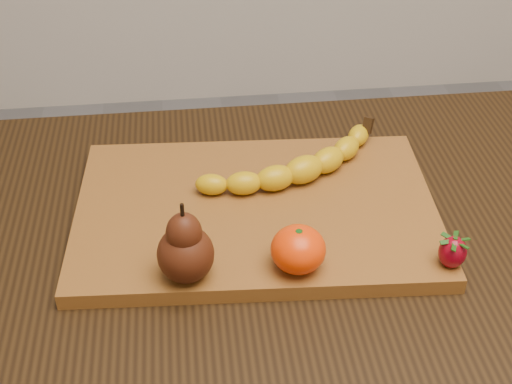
{
  "coord_description": "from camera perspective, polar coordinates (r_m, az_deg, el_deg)",
  "views": [
    {
      "loc": [
        -0.14,
        -0.64,
        1.33
      ],
      "look_at": [
        -0.06,
        0.07,
        0.8
      ],
      "focal_mm": 50.0,
      "sensor_mm": 36.0,
      "label": 1
    }
  ],
  "objects": [
    {
      "name": "strawberry",
      "position": [
        0.83,
        15.47,
        -4.56
      ],
      "size": [
        0.03,
        0.03,
        0.04
      ],
      "primitive_type": null,
      "rotation": [
        0.0,
        0.0,
        0.09
      ],
      "color": "maroon",
      "rests_on": "cutting_board"
    },
    {
      "name": "banana",
      "position": [
        0.93,
        3.84,
        1.81
      ],
      "size": [
        0.24,
        0.15,
        0.04
      ],
      "primitive_type": null,
      "rotation": [
        0.0,
        0.0,
        0.41
      ],
      "color": "#DBAD0A",
      "rests_on": "cutting_board"
    },
    {
      "name": "pear",
      "position": [
        0.77,
        -5.73,
        -3.99
      ],
      "size": [
        0.07,
        0.07,
        0.1
      ],
      "primitive_type": null,
      "rotation": [
        0.0,
        0.0,
        0.14
      ],
      "color": "#461B0B",
      "rests_on": "cutting_board"
    },
    {
      "name": "cutting_board",
      "position": [
        0.9,
        -0.0,
        -1.53
      ],
      "size": [
        0.47,
        0.33,
        0.02
      ],
      "primitive_type": "cube",
      "rotation": [
        0.0,
        0.0,
        -0.06
      ],
      "color": "brown",
      "rests_on": "table"
    },
    {
      "name": "table",
      "position": [
        0.93,
        4.02,
        -9.01
      ],
      "size": [
        1.0,
        0.7,
        0.76
      ],
      "color": "black",
      "rests_on": "ground"
    },
    {
      "name": "mandarin",
      "position": [
        0.79,
        3.4,
        -4.6
      ],
      "size": [
        0.07,
        0.07,
        0.05
      ],
      "primitive_type": "ellipsoid",
      "rotation": [
        0.0,
        0.0,
        -0.09
      ],
      "color": "#FC3902",
      "rests_on": "cutting_board"
    }
  ]
}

